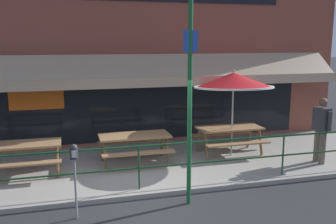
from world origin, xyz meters
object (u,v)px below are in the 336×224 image
Objects in this scene: parking_meter_near at (74,159)px; picnic_table_right at (229,133)px; picnic_table_centre at (135,141)px; patio_umbrella_right at (234,81)px; street_sign_pole at (190,91)px; pedestrian_walking at (321,127)px; picnic_table_left at (22,150)px.

picnic_table_right is at bearing 32.66° from parking_meter_near.
picnic_table_centre is 0.76× the size of patio_umbrella_right.
street_sign_pole reaches higher than patio_umbrella_right.
pedestrian_walking reaches higher than picnic_table_right.
parking_meter_near is 0.32× the size of street_sign_pole.
patio_umbrella_right reaches higher than picnic_table_right.
picnic_table_centre is 1.00× the size of picnic_table_right.
picnic_table_left is 2.73m from parking_meter_near.
patio_umbrella_right reaches higher than picnic_table_centre.
picnic_table_right is (5.43, 0.30, 0.00)m from picnic_table_left.
street_sign_pole is (2.20, 0.08, 1.15)m from parking_meter_near.
picnic_table_centre is at bearing 58.93° from parking_meter_near.
picnic_table_left is at bearing -178.59° from patio_umbrella_right.
street_sign_pole is (-2.07, -2.49, 0.11)m from patio_umbrella_right.
patio_umbrella_right is 0.53× the size of street_sign_pole.
parking_meter_near is at bearing -148.93° from patio_umbrella_right.
street_sign_pole reaches higher than picnic_table_centre.
parking_meter_near reaches higher than picnic_table_right.
picnic_table_right is 1.27× the size of parking_meter_near.
street_sign_pole reaches higher than pedestrian_walking.
picnic_table_right is at bearing 52.06° from street_sign_pole.
patio_umbrella_right is 5.08m from parking_meter_near.
street_sign_pole is (-4.00, -1.29, 1.24)m from pedestrian_walking.
patio_umbrella_right is 1.67× the size of parking_meter_near.
picnic_table_left is at bearing -176.87° from picnic_table_right.
picnic_table_right is 1.05× the size of pedestrian_walking.
picnic_table_left is 1.27× the size of parking_meter_near.
picnic_table_right is at bearing 90.00° from patio_umbrella_right.
picnic_table_centre is at bearing -176.59° from picnic_table_right.
picnic_table_centre is at bearing 165.55° from pedestrian_walking.
pedestrian_walking is (1.94, -1.20, -1.12)m from patio_umbrella_right.
pedestrian_walking reaches higher than picnic_table_centre.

